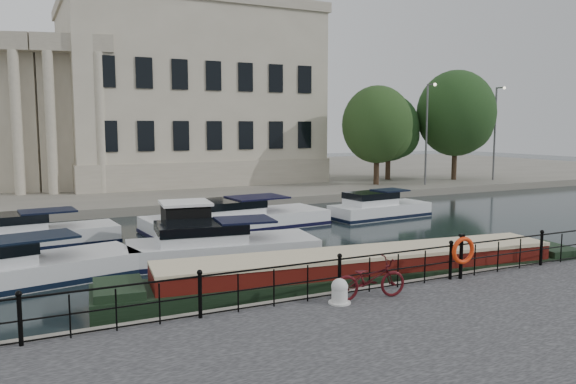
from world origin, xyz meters
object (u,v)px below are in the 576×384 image
object	(u,v)px
life_ring_post	(463,251)
harbour_hut	(186,229)
narrowboat	(363,276)
bicycle	(370,279)
mooring_bollard	(340,292)

from	to	relation	value
life_ring_post	harbour_hut	size ratio (longest dim) A/B	0.46
life_ring_post	narrowboat	bearing A→B (deg)	134.59
bicycle	harbour_hut	world-z (taller)	harbour_hut
bicycle	narrowboat	world-z (taller)	bicycle
narrowboat	harbour_hut	distance (m)	8.68
bicycle	mooring_bollard	size ratio (longest dim) A/B	3.16
bicycle	narrowboat	xyz separation A→B (m)	(1.54, 2.60, -0.75)
life_ring_post	narrowboat	size ratio (longest dim) A/B	0.08
mooring_bollard	narrowboat	size ratio (longest dim) A/B	0.04
mooring_bollard	life_ring_post	world-z (taller)	life_ring_post
mooring_bollard	narrowboat	bearing A→B (deg)	46.18
bicycle	narrowboat	bearing A→B (deg)	-23.59
narrowboat	harbour_hut	bearing A→B (deg)	121.93
bicycle	harbour_hut	distance (m)	10.66
mooring_bollard	harbour_hut	distance (m)	10.48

